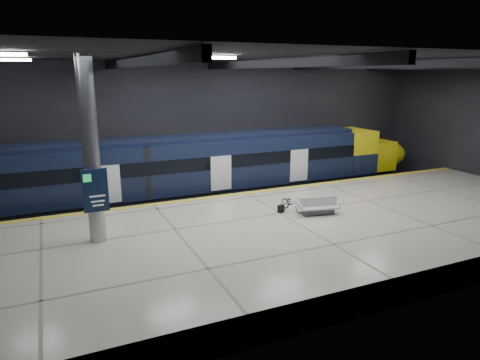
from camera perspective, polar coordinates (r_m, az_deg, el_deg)
ground at (r=20.88m, az=4.05°, el=-6.53°), size 30.00×30.00×0.00m
room_shell at (r=19.62m, az=4.34°, el=9.31°), size 30.10×16.10×8.05m
platform at (r=18.67m, az=7.73°, el=-7.36°), size 30.00×11.00×1.10m
safety_strip at (r=22.87m, az=0.85°, el=-1.73°), size 30.00×0.40×0.01m
rails at (r=25.57m, az=-1.77°, el=-2.42°), size 30.00×1.52×0.16m
train at (r=24.37m, az=-6.41°, el=1.48°), size 29.40×2.84×3.79m
bench at (r=19.72m, az=10.33°, el=-3.71°), size 1.98×1.13×0.82m
bicycle at (r=20.03m, az=6.98°, el=-3.07°), size 0.82×1.48×0.73m
pannier_bag at (r=19.79m, az=5.48°, el=-3.82°), size 0.34×0.26×0.35m
info_column at (r=16.46m, az=-19.22°, el=3.25°), size 0.90×0.78×6.90m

